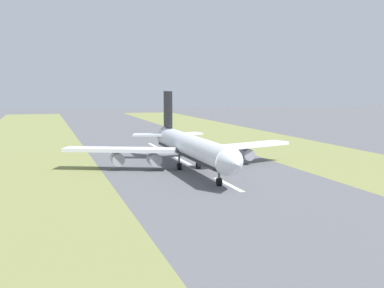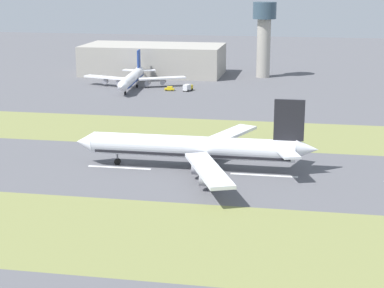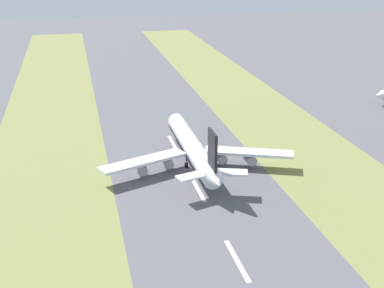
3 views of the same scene
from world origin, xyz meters
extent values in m
plane|color=#56565B|center=(0.00, 0.00, 0.00)|extent=(800.00, 800.00, 0.00)
cube|color=olive|center=(-45.00, 0.00, 0.00)|extent=(40.00, 600.00, 0.01)
cube|color=olive|center=(45.00, 0.00, 0.00)|extent=(40.00, 600.00, 0.01)
cube|color=silver|center=(0.00, -16.06, 0.01)|extent=(1.20, 18.00, 0.01)
cube|color=silver|center=(0.00, 23.94, 0.01)|extent=(1.20, 18.00, 0.01)
cylinder|color=silver|center=(2.67, 3.94, 6.20)|extent=(6.25, 56.03, 6.00)
cone|color=silver|center=(2.54, 34.44, 6.20)|extent=(5.90, 5.03, 5.88)
cone|color=silver|center=(2.81, -27.06, 7.00)|extent=(5.13, 6.02, 5.10)
cube|color=black|center=(2.67, 3.94, 4.55)|extent=(5.94, 53.79, 0.70)
cube|color=silver|center=(-14.79, -3.36, 5.30)|extent=(29.11, 16.54, 0.90)
cube|color=silver|center=(20.21, -3.20, 5.30)|extent=(29.16, 16.32, 0.90)
cylinder|color=#93939E|center=(-6.31, -0.10, 2.85)|extent=(3.22, 4.81, 3.20)
cylinder|color=#93939E|center=(-15.29, -3.64, 2.85)|extent=(3.22, 4.81, 3.20)
cylinder|color=#93939E|center=(11.69, -0.02, 2.85)|extent=(3.22, 4.81, 3.20)
cylinder|color=#93939E|center=(20.71, -3.48, 2.85)|extent=(3.22, 4.81, 3.20)
cube|color=black|center=(2.79, -22.06, 14.70)|extent=(0.84, 8.00, 11.00)
cube|color=silver|center=(-2.71, -22.09, 7.20)|extent=(10.88, 7.31, 0.60)
cube|color=silver|center=(8.29, -22.04, 7.20)|extent=(10.87, 7.24, 0.60)
cylinder|color=#59595E|center=(2.58, 25.22, 2.50)|extent=(0.50, 0.50, 3.20)
cylinder|color=black|center=(2.58, 25.22, 0.90)|extent=(0.91, 1.80, 1.80)
cylinder|color=#59595E|center=(0.09, 0.93, 2.50)|extent=(0.50, 0.50, 3.20)
cylinder|color=black|center=(0.09, 0.93, 0.90)|extent=(0.91, 1.80, 1.80)
cylinder|color=#59595E|center=(5.29, 0.95, 2.50)|extent=(0.50, 0.50, 3.20)
cylinder|color=black|center=(5.29, 0.95, 0.90)|extent=(0.91, 1.80, 1.80)
cube|color=#A39E93|center=(169.70, 55.13, 7.86)|extent=(36.00, 73.76, 15.73)
cylinder|color=#A39E93|center=(170.12, -3.39, 15.00)|extent=(7.00, 7.00, 30.00)
cylinder|color=#334756|center=(170.12, -3.39, 34.23)|extent=(12.00, 12.00, 8.46)
cylinder|color=white|center=(124.70, 54.74, 4.83)|extent=(43.85, 8.47, 4.67)
cone|color=white|center=(101.04, 52.67, 4.83)|extent=(4.28, 4.90, 4.58)
cone|color=white|center=(148.75, 56.86, 5.45)|extent=(5.00, 4.36, 3.97)
cube|color=navy|center=(124.70, 54.74, 3.54)|extent=(42.09, 8.08, 0.55)
cube|color=white|center=(131.50, 41.66, 4.13)|extent=(14.42, 22.24, 0.70)
cube|color=white|center=(129.11, 68.81, 4.13)|extent=(11.06, 22.96, 0.70)
cylinder|color=#93939E|center=(128.42, 48.04, 2.22)|extent=(3.94, 2.81, 2.49)
cylinder|color=#93939E|center=(131.75, 41.29, 2.22)|extent=(3.94, 2.81, 2.49)
cylinder|color=#93939E|center=(127.19, 62.00, 2.22)|extent=(3.94, 2.81, 2.49)
cylinder|color=#93939E|center=(129.29, 69.22, 2.22)|extent=(3.94, 2.81, 2.49)
cube|color=navy|center=(144.87, 56.52, 11.45)|extent=(6.26, 1.17, 8.57)
cube|color=white|center=(145.24, 52.25, 5.61)|extent=(6.20, 8.51, 0.47)
cube|color=white|center=(144.50, 60.78, 5.61)|extent=(5.09, 8.36, 0.47)
cylinder|color=#59595E|center=(108.20, 53.29, 1.95)|extent=(0.39, 0.39, 2.49)
cylinder|color=black|center=(108.20, 53.29, 0.70)|extent=(1.46, 0.82, 1.40)
cylinder|color=#59595E|center=(127.21, 52.93, 1.95)|extent=(0.39, 0.39, 2.49)
cylinder|color=black|center=(127.21, 52.93, 0.70)|extent=(1.46, 0.82, 1.40)
cylinder|color=#59595E|center=(126.85, 56.96, 1.95)|extent=(0.39, 0.39, 2.49)
cylinder|color=black|center=(126.85, 56.96, 0.70)|extent=(1.46, 0.82, 1.40)
cube|color=gold|center=(124.58, 26.94, 1.50)|extent=(2.56, 2.69, 2.00)
cube|color=silver|center=(121.71, 27.82, 1.80)|extent=(4.47, 3.28, 2.60)
cylinder|color=black|center=(124.90, 27.99, 0.50)|extent=(1.06, 0.63, 1.00)
cylinder|color=black|center=(124.25, 25.89, 0.50)|extent=(1.06, 0.63, 1.00)
cylinder|color=black|center=(120.89, 29.22, 0.50)|extent=(1.06, 0.63, 1.00)
cylinder|color=black|center=(120.24, 27.12, 0.50)|extent=(1.06, 0.63, 1.00)
cube|color=gold|center=(121.61, 36.02, 0.78)|extent=(1.90, 4.44, 0.90)
cube|color=gold|center=(121.61, 35.82, 1.63)|extent=(1.58, 2.45, 0.80)
cylinder|color=black|center=(120.68, 37.43, 0.33)|extent=(0.25, 0.67, 0.66)
cylinder|color=black|center=(122.48, 37.47, 0.33)|extent=(0.25, 0.67, 0.66)
cylinder|color=black|center=(120.74, 34.57, 0.33)|extent=(0.25, 0.67, 0.66)
cylinder|color=black|center=(122.54, 34.61, 0.33)|extent=(0.25, 0.67, 0.66)
camera|label=1|loc=(39.69, 134.01, 21.64)|focal=50.00mm
camera|label=2|loc=(-163.80, -26.15, 51.70)|focal=60.00mm
camera|label=3|loc=(-33.84, -158.70, 69.27)|focal=50.00mm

